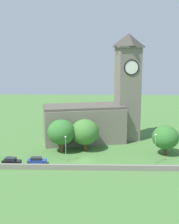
# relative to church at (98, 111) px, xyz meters

# --- Properties ---
(ground_plane) EXTENTS (200.00, 200.00, 0.00)m
(ground_plane) POSITION_rel_church_xyz_m (-3.34, -2.89, -8.79)
(ground_plane) COLOR #477538
(church) EXTENTS (29.61, 15.61, 31.11)m
(church) POSITION_rel_church_xyz_m (0.00, 0.00, 0.00)
(church) COLOR slate
(church) RESTS_ON ground
(quay_barrier) EXTENTS (51.75, 0.70, 1.23)m
(quay_barrier) POSITION_rel_church_xyz_m (-3.34, -23.78, -8.18)
(quay_barrier) COLOR gray
(quay_barrier) RESTS_ON ground
(car_black) EXTENTS (4.44, 2.37, 1.80)m
(car_black) POSITION_rel_church_xyz_m (-20.22, -21.18, -7.88)
(car_black) COLOR black
(car_black) RESTS_ON ground
(car_blue) EXTENTS (4.48, 2.12, 1.63)m
(car_blue) POSITION_rel_church_xyz_m (-14.42, -20.29, -7.97)
(car_blue) COLOR #233D9E
(car_blue) RESTS_ON ground
(streetlamp_west_mid) EXTENTS (0.44, 0.44, 6.38)m
(streetlamp_west_mid) POSITION_rel_church_xyz_m (-7.73, -18.47, -4.48)
(streetlamp_west_mid) COLOR #9EA0A5
(streetlamp_west_mid) RESTS_ON ground
(streetlamp_central) EXTENTS (0.44, 0.44, 7.24)m
(streetlamp_central) POSITION_rel_church_xyz_m (13.49, -19.12, -3.98)
(streetlamp_central) COLOR #9EA0A5
(streetlamp_central) RESTS_ON ground
(tree_churchyard) EXTENTS (6.80, 6.80, 7.64)m
(tree_churchyard) POSITION_rel_church_xyz_m (17.22, -12.54, -4.24)
(tree_churchyard) COLOR brown
(tree_churchyard) RESTS_ON ground
(tree_riverside_east) EXTENTS (7.28, 7.28, 8.71)m
(tree_riverside_east) POSITION_rel_church_xyz_m (-9.59, -11.21, -3.39)
(tree_riverside_east) COLOR brown
(tree_riverside_east) RESTS_ON ground
(tree_riverside_west) EXTENTS (7.57, 7.57, 8.45)m
(tree_riverside_west) POSITION_rel_church_xyz_m (-3.48, -9.48, -3.77)
(tree_riverside_west) COLOR brown
(tree_riverside_west) RESTS_ON ground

